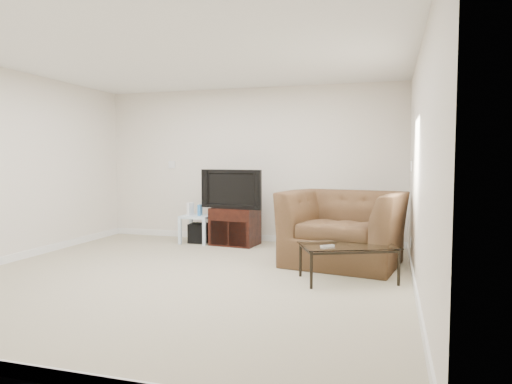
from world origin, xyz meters
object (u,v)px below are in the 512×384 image
(side_table, at_px, (197,229))
(coffee_table, at_px, (348,263))
(subwoofer, at_px, (200,233))
(recliner, at_px, (344,215))
(tv_stand, at_px, (235,226))
(television, at_px, (234,189))

(side_table, bearing_deg, coffee_table, -33.58)
(side_table, height_order, subwoofer, side_table)
(subwoofer, xyz_separation_m, recliner, (2.38, -0.87, 0.47))
(tv_stand, bearing_deg, subwoofer, -175.34)
(side_table, xyz_separation_m, recliner, (2.41, -0.85, 0.40))
(television, distance_m, subwoofer, 0.95)
(television, height_order, coffee_table, television)
(television, relative_size, side_table, 2.10)
(coffee_table, bearing_deg, side_table, 146.42)
(recliner, relative_size, coffee_table, 1.41)
(tv_stand, distance_m, coffee_table, 2.54)
(side_table, relative_size, coffee_table, 0.45)
(tv_stand, height_order, side_table, tv_stand)
(television, bearing_deg, coffee_table, -30.14)
(side_table, distance_m, recliner, 2.58)
(subwoofer, bearing_deg, television, -4.43)
(tv_stand, xyz_separation_m, coffee_table, (1.89, -1.68, -0.09))
(tv_stand, distance_m, recliner, 1.99)
(side_table, height_order, recliner, recliner)
(television, bearing_deg, side_table, -171.66)
(tv_stand, bearing_deg, television, -90.00)
(side_table, xyz_separation_m, coffee_table, (2.54, -1.68, -0.02))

